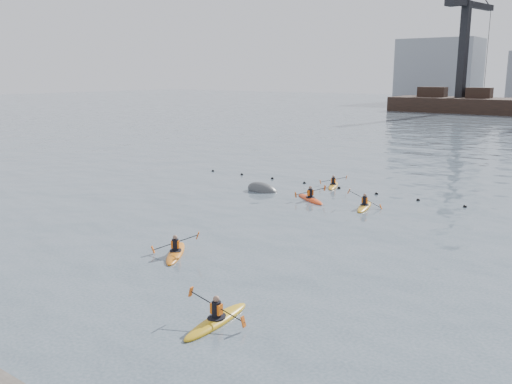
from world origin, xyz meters
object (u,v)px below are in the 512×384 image
(kayaker_2, at_px, (310,198))
(mooring_buoy, at_px, (263,191))
(kayaker_5, at_px, (333,185))
(kayaker_0, at_px, (176,252))
(kayaker_1, at_px, (217,320))
(kayaker_3, at_px, (364,206))

(kayaker_2, bearing_deg, mooring_buoy, 117.36)
(kayaker_5, distance_m, mooring_buoy, 5.47)
(kayaker_2, xyz_separation_m, mooring_buoy, (-4.13, 0.39, -0.10))
(kayaker_0, bearing_deg, kayaker_1, -69.45)
(kayaker_0, distance_m, kayaker_1, 7.43)
(kayaker_2, distance_m, kayaker_3, 3.80)
(kayaker_0, bearing_deg, mooring_buoy, 74.72)
(kayaker_1, bearing_deg, kayaker_3, 95.47)
(kayaker_0, distance_m, kayaker_2, 13.24)
(kayaker_3, height_order, mooring_buoy, kayaker_3)
(kayaker_5, bearing_deg, mooring_buoy, -147.71)
(kayaker_1, distance_m, kayaker_3, 17.92)
(kayaker_0, relative_size, kayaker_1, 0.90)
(kayaker_0, bearing_deg, kayaker_3, 42.19)
(kayaker_5, xyz_separation_m, mooring_buoy, (-3.26, -4.39, -0.09))
(kayaker_2, height_order, mooring_buoy, kayaker_2)
(kayaker_2, relative_size, kayaker_3, 0.98)
(kayaker_5, bearing_deg, kayaker_1, -92.22)
(kayaker_1, bearing_deg, kayaker_2, 107.12)
(kayaker_0, xyz_separation_m, kayaker_2, (-0.66, 13.23, 0.00))
(kayaker_1, bearing_deg, mooring_buoy, 117.35)
(kayaker_0, xyz_separation_m, kayaker_5, (-1.53, 18.01, -0.01))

